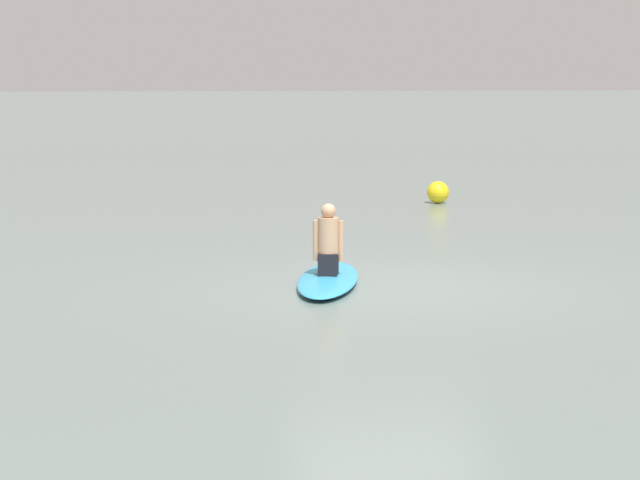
% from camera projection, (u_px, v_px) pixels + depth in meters
% --- Properties ---
extents(ground_plane, '(400.00, 400.00, 0.00)m').
position_uv_depth(ground_plane, '(389.00, 288.00, 14.18)').
color(ground_plane, slate).
extents(surfboard, '(2.77, 1.38, 0.13)m').
position_uv_depth(surfboard, '(328.00, 279.00, 14.47)').
color(surfboard, '#339EC6').
rests_on(surfboard, ground).
extents(person_paddler, '(0.36, 0.41, 0.93)m').
position_uv_depth(person_paddler, '(328.00, 243.00, 14.40)').
color(person_paddler, black).
rests_on(person_paddler, surfboard).
extents(buoy_marker, '(0.48, 0.48, 0.48)m').
position_uv_depth(buoy_marker, '(438.00, 192.00, 23.69)').
color(buoy_marker, yellow).
rests_on(buoy_marker, ground).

